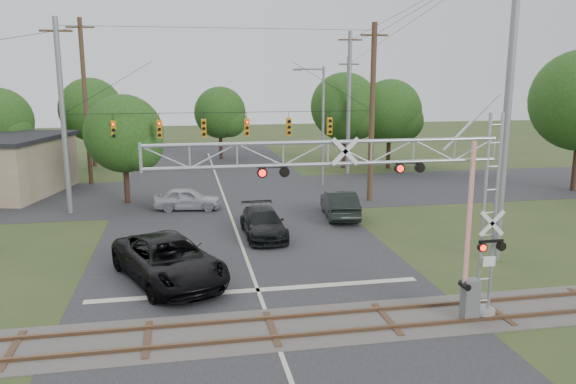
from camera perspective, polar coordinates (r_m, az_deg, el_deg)
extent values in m
plane|color=#2D421E|center=(17.29, -0.53, -16.65)|extent=(160.00, 160.00, 0.00)
cube|color=#242426|center=(26.42, -4.40, -6.38)|extent=(14.00, 90.00, 0.02)
cube|color=#242426|center=(39.91, -6.66, -0.17)|extent=(90.00, 12.00, 0.02)
cube|color=#49453F|center=(19.04, -1.63, -13.77)|extent=(90.00, 3.20, 0.05)
cube|color=brown|center=(18.37, -1.26, -14.53)|extent=(90.00, 0.12, 0.14)
cube|color=brown|center=(19.65, -1.97, -12.70)|extent=(90.00, 0.12, 0.14)
cylinder|color=gray|center=(21.06, 19.10, -11.47)|extent=(0.88, 0.88, 0.29)
cube|color=silver|center=(20.13, 19.76, -6.65)|extent=(0.44, 0.03, 0.34)
cube|color=slate|center=(20.41, 18.03, -10.37)|extent=(0.54, 0.44, 1.47)
cube|color=red|center=(19.39, 17.95, -2.25)|extent=(0.14, 0.09, 4.90)
cylinder|color=gray|center=(35.70, -21.89, 6.97)|extent=(0.32, 0.32, 11.50)
cylinder|color=#3D291C|center=(37.11, 8.53, 7.83)|extent=(0.36, 0.36, 11.50)
cylinder|color=black|center=(35.14, -6.40, 8.04)|extent=(19.00, 0.03, 0.03)
cube|color=orange|center=(35.33, -17.27, 6.06)|extent=(0.30, 0.30, 1.10)
cube|color=orange|center=(35.13, -12.92, 6.26)|extent=(0.30, 0.30, 1.10)
cube|color=orange|center=(35.13, -8.55, 6.43)|extent=(0.30, 0.30, 1.10)
cube|color=orange|center=(35.34, -4.20, 6.56)|extent=(0.30, 0.30, 1.10)
cube|color=orange|center=(35.74, 0.08, 6.65)|extent=(0.30, 0.30, 1.10)
cube|color=orange|center=(36.33, 4.24, 6.70)|extent=(0.30, 0.30, 1.10)
imported|color=black|center=(23.35, -12.02, -6.75)|extent=(5.31, 7.21, 1.82)
imported|color=black|center=(29.14, -2.54, -3.16)|extent=(2.10, 4.99, 1.44)
imported|color=#A4A7AB|center=(35.42, -10.17, -0.67)|extent=(4.27, 2.15, 1.39)
imported|color=black|center=(33.15, 5.26, -1.21)|extent=(2.24, 5.03, 1.60)
cylinder|color=gray|center=(42.01, 3.57, 6.58)|extent=(0.20, 0.20, 8.86)
cylinder|color=gray|center=(41.61, 2.31, 12.38)|extent=(1.97, 0.12, 0.12)
cube|color=slate|center=(41.40, 0.95, 12.32)|extent=(0.59, 0.25, 0.15)
cylinder|color=#3D291C|center=(45.03, -19.87, 8.49)|extent=(0.34, 0.34, 12.35)
cube|color=#3D291C|center=(45.11, -20.38, 15.43)|extent=(2.00, 0.12, 0.12)
cylinder|color=gray|center=(47.22, 6.19, 8.85)|extent=(0.34, 0.34, 11.72)
cube|color=#3D291C|center=(47.25, 6.33, 15.11)|extent=(2.00, 0.12, 0.12)
cylinder|color=gray|center=(26.12, 21.43, 8.28)|extent=(0.34, 0.34, 14.00)
cylinder|color=#3D291C|center=(54.76, 6.11, 8.32)|extent=(0.34, 0.34, 9.94)
cube|color=#3D291C|center=(54.67, 6.21, 12.79)|extent=(2.00, 0.12, 0.12)
cylinder|color=#331F17|center=(49.62, -26.99, 2.92)|extent=(0.36, 0.36, 3.35)
cylinder|color=#331F17|center=(54.60, -19.14, 4.42)|extent=(0.36, 0.36, 3.68)
sphere|color=#1B4212|center=(54.31, -19.38, 7.92)|extent=(5.68, 5.68, 5.68)
cylinder|color=#331F17|center=(38.00, -16.10, 1.31)|extent=(0.36, 0.36, 3.24)
sphere|color=#1B4212|center=(37.60, -16.35, 5.72)|extent=(5.00, 5.00, 5.00)
cylinder|color=#331F17|center=(56.40, -6.84, 5.00)|extent=(0.36, 0.36, 3.28)
sphere|color=#1B4212|center=(56.13, -6.92, 8.02)|extent=(5.06, 5.06, 5.06)
cylinder|color=#331F17|center=(50.85, 5.68, 4.64)|extent=(0.36, 0.36, 3.90)
sphere|color=#1B4212|center=(50.53, 5.76, 8.63)|extent=(6.02, 6.02, 6.02)
cylinder|color=#331F17|center=(51.16, 10.17, 4.40)|extent=(0.36, 0.36, 3.63)
sphere|color=#1B4212|center=(50.85, 10.31, 8.09)|extent=(5.60, 5.60, 5.60)
cylinder|color=#331F17|center=(45.29, 27.19, 2.97)|extent=(0.36, 0.36, 4.61)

